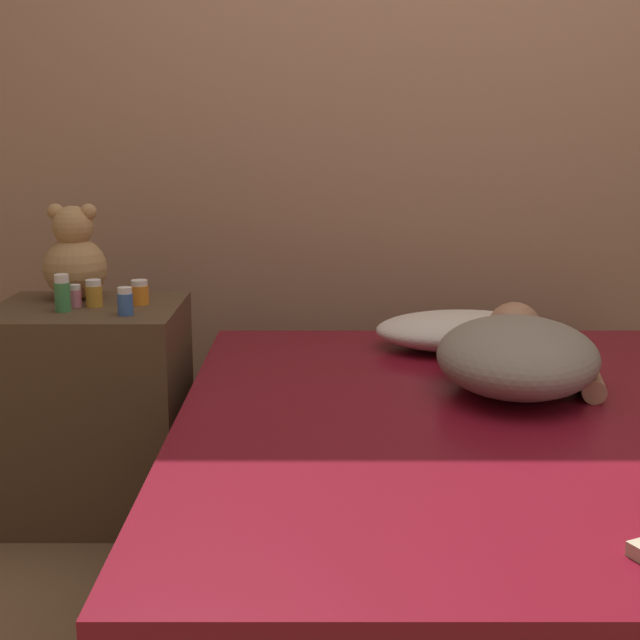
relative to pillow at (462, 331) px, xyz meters
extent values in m
plane|color=brown|center=(-0.06, -0.64, -0.53)|extent=(12.00, 12.00, 0.00)
cube|color=tan|center=(-0.06, 0.54, 0.77)|extent=(8.00, 0.06, 2.60)
cube|color=#4C331E|center=(-0.06, -0.64, -0.38)|extent=(1.44, 1.80, 0.29)
cube|color=maroon|center=(-0.06, -0.64, -0.15)|extent=(1.41, 1.77, 0.18)
cube|color=brown|center=(-1.11, -0.10, -0.22)|extent=(0.54, 0.47, 0.63)
ellipsoid|color=beige|center=(0.00, 0.00, 0.00)|extent=(0.53, 0.35, 0.11)
ellipsoid|color=gray|center=(0.07, -0.43, 0.03)|extent=(0.51, 0.62, 0.18)
sphere|color=#A87556|center=(0.13, -0.09, 0.02)|extent=(0.16, 0.16, 0.16)
cylinder|color=#A87556|center=(0.25, -0.43, -0.03)|extent=(0.11, 0.26, 0.06)
sphere|color=tan|center=(-1.17, 0.02, 0.19)|extent=(0.19, 0.19, 0.19)
sphere|color=tan|center=(-1.17, 0.02, 0.32)|extent=(0.12, 0.12, 0.12)
sphere|color=tan|center=(-1.22, 0.02, 0.36)|extent=(0.05, 0.05, 0.05)
sphere|color=tan|center=(-1.12, 0.02, 0.36)|extent=(0.05, 0.05, 0.05)
cylinder|color=#3866B2|center=(-0.97, -0.22, 0.13)|extent=(0.04, 0.04, 0.06)
cylinder|color=white|center=(-0.97, -0.22, 0.16)|extent=(0.04, 0.04, 0.02)
cylinder|color=pink|center=(-1.14, -0.11, 0.12)|extent=(0.04, 0.04, 0.05)
cylinder|color=white|center=(-1.14, -0.11, 0.15)|extent=(0.03, 0.03, 0.01)
cylinder|color=orange|center=(-0.96, -0.07, 0.12)|extent=(0.05, 0.05, 0.06)
cylinder|color=white|center=(-0.96, -0.07, 0.16)|extent=(0.05, 0.05, 0.02)
cylinder|color=gold|center=(-1.09, -0.10, 0.13)|extent=(0.05, 0.05, 0.06)
cylinder|color=white|center=(-1.09, -0.10, 0.17)|extent=(0.04, 0.04, 0.02)
cylinder|color=#3D8E4C|center=(-1.16, -0.17, 0.14)|extent=(0.04, 0.04, 0.08)
cylinder|color=white|center=(-1.16, -0.17, 0.19)|extent=(0.04, 0.04, 0.02)
camera|label=1|loc=(-0.44, -2.62, 0.61)|focal=50.00mm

